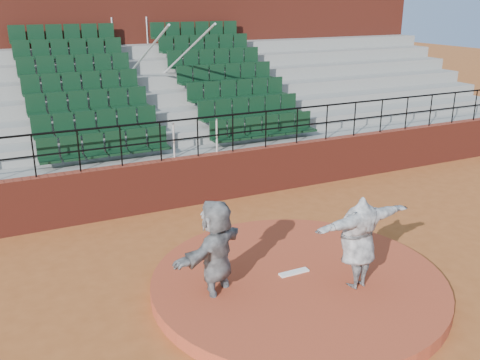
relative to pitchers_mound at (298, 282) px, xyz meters
name	(u,v)px	position (x,y,z in m)	size (l,w,h in m)	color
ground	(298,288)	(0.00, 0.00, -0.12)	(90.00, 90.00, 0.00)	#9D5023
pitchers_mound	(298,282)	(0.00, 0.00, 0.00)	(5.50, 5.50, 0.25)	#A43E24
pitching_rubber	(294,272)	(0.00, 0.15, 0.14)	(0.60, 0.15, 0.03)	white
boundary_wall	(199,179)	(0.00, 5.00, 0.53)	(24.00, 0.30, 1.30)	maroon
wall_railing	(198,129)	(0.00, 5.00, 1.90)	(24.04, 0.05, 1.03)	black
seating_deck	(156,123)	(0.00, 8.65, 1.32)	(24.00, 5.97, 4.63)	gray
press_box_facade	(120,45)	(0.00, 12.60, 3.43)	(24.00, 3.00, 7.10)	maroon
pitcher	(358,242)	(0.76, -0.72, 0.99)	(2.12, 0.58, 1.72)	black
fielder	(216,253)	(-1.58, 0.22, 0.86)	(1.83, 0.58, 1.97)	black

